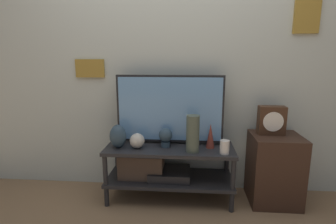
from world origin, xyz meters
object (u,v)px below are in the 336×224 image
object	(u,v)px
vase_slim_bronze	(210,136)
vase_urn_stoneware	(118,136)
candle_jar	(225,147)
mantel_clock	(271,120)
decorative_bust	(166,136)
vase_tall_ceramic	(193,134)
vase_round_glass	(137,141)
television	(170,109)

from	to	relation	value
vase_slim_bronze	vase_urn_stoneware	bearing A→B (deg)	-175.75
candle_jar	mantel_clock	distance (m)	0.49
decorative_bust	mantel_clock	bearing A→B (deg)	4.28
vase_tall_ceramic	vase_round_glass	xyz separation A→B (m)	(-0.47, 0.05, -0.09)
vase_slim_bronze	vase_tall_ceramic	bearing A→B (deg)	-144.43
television	mantel_clock	world-z (taller)	television
vase_slim_bronze	vase_round_glass	bearing A→B (deg)	-174.54
mantel_clock	vase_slim_bronze	bearing A→B (deg)	-173.63
vase_urn_stoneware	decorative_bust	distance (m)	0.41
vase_round_glass	mantel_clock	size ratio (longest dim) A/B	0.53
vase_urn_stoneware	mantel_clock	distance (m)	1.32
television	mantel_clock	size ratio (longest dim) A/B	3.88
vase_tall_ceramic	mantel_clock	size ratio (longest dim) A/B	1.26
vase_slim_bronze	decorative_bust	size ratio (longest dim) A/B	1.28
television	vase_urn_stoneware	bearing A→B (deg)	-161.36
vase_tall_ceramic	vase_round_glass	distance (m)	0.48
vase_tall_ceramic	vase_slim_bronze	size ratio (longest dim) A/B	1.44
vase_tall_ceramic	mantel_clock	bearing A→B (deg)	14.02
vase_tall_ceramic	decorative_bust	world-z (taller)	vase_tall_ceramic
television	decorative_bust	bearing A→B (deg)	-106.43
vase_tall_ceramic	vase_slim_bronze	bearing A→B (deg)	35.57
candle_jar	vase_slim_bronze	bearing A→B (deg)	127.49
vase_tall_ceramic	vase_round_glass	world-z (taller)	vase_tall_ceramic
vase_round_glass	decorative_bust	xyz separation A→B (m)	(0.24, 0.05, 0.03)
television	vase_urn_stoneware	size ratio (longest dim) A/B	4.70
vase_round_glass	candle_jar	distance (m)	0.73
television	vase_tall_ceramic	distance (m)	0.33
candle_jar	mantel_clock	xyz separation A→B (m)	(0.41, 0.19, 0.18)
vase_urn_stoneware	decorative_bust	world-z (taller)	vase_urn_stoneware
vase_tall_ceramic	vase_slim_bronze	distance (m)	0.19
candle_jar	decorative_bust	bearing A→B (deg)	165.51
vase_urn_stoneware	candle_jar	size ratio (longest dim) A/B	1.79
vase_round_glass	vase_urn_stoneware	world-z (taller)	vase_urn_stoneware
vase_round_glass	decorative_bust	bearing A→B (deg)	11.72
vase_round_glass	vase_urn_stoneware	xyz separation A→B (m)	(-0.17, 0.00, 0.04)
television	decorative_bust	xyz separation A→B (m)	(-0.03, -0.10, -0.22)
television	vase_round_glass	world-z (taller)	television
vase_slim_bronze	mantel_clock	distance (m)	0.54
vase_urn_stoneware	television	bearing A→B (deg)	18.64
vase_round_glass	candle_jar	bearing A→B (deg)	-6.00
vase_slim_bronze	candle_jar	distance (m)	0.18
vase_slim_bronze	candle_jar	xyz separation A→B (m)	(0.10, -0.14, -0.05)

